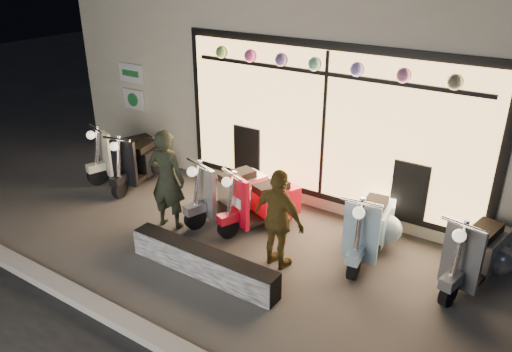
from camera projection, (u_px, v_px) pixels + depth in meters
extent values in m
plane|color=#383533|center=(215.00, 247.00, 7.62)|extent=(40.00, 40.00, 0.00)
cube|color=slate|center=(113.00, 316.00, 6.08)|extent=(40.00, 0.25, 0.12)
cube|color=beige|center=(356.00, 60.00, 10.59)|extent=(10.00, 6.00, 4.00)
cube|color=black|center=(326.00, 125.00, 8.08)|extent=(5.45, 0.06, 2.65)
cube|color=#FFBF6B|center=(324.00, 126.00, 8.05)|extent=(5.20, 0.04, 2.40)
cube|color=black|center=(326.00, 74.00, 7.67)|extent=(4.90, 0.06, 0.06)
cube|color=white|center=(131.00, 73.00, 10.16)|extent=(0.65, 0.04, 0.38)
cube|color=white|center=(134.00, 99.00, 10.39)|extent=(0.55, 0.04, 0.42)
cube|color=black|center=(203.00, 262.00, 6.89)|extent=(2.36, 0.28, 0.40)
cylinder|color=black|center=(195.00, 219.00, 8.05)|extent=(0.22, 0.38, 0.36)
cylinder|color=black|center=(248.00, 200.00, 8.64)|extent=(0.24, 0.38, 0.36)
cube|color=#AAAAAF|center=(206.00, 192.00, 8.00)|extent=(0.49, 0.23, 0.87)
cube|color=#AAAAAF|center=(243.00, 190.00, 8.49)|extent=(0.66, 0.85, 0.49)
cube|color=black|center=(237.00, 176.00, 8.31)|extent=(0.47, 0.66, 0.13)
sphere|color=#FFF2CC|center=(192.00, 172.00, 7.70)|extent=(0.20, 0.20, 0.16)
cylinder|color=black|center=(228.00, 228.00, 7.80)|extent=(0.23, 0.36, 0.34)
cylinder|color=black|center=(281.00, 211.00, 8.30)|extent=(0.25, 0.36, 0.34)
cube|color=red|center=(240.00, 202.00, 7.74)|extent=(0.46, 0.25, 0.83)
cube|color=red|center=(276.00, 201.00, 8.17)|extent=(0.67, 0.82, 0.47)
cube|color=black|center=(271.00, 187.00, 8.00)|extent=(0.49, 0.63, 0.12)
sphere|color=#FFF2CC|center=(227.00, 182.00, 7.47)|extent=(0.20, 0.20, 0.15)
cylinder|color=black|center=(120.00, 189.00, 9.07)|extent=(0.18, 0.37, 0.36)
cylinder|color=black|center=(151.00, 167.00, 9.97)|extent=(0.20, 0.38, 0.36)
cube|color=black|center=(124.00, 163.00, 9.08)|extent=(0.49, 0.18, 0.87)
cube|color=black|center=(147.00, 159.00, 9.78)|extent=(0.60, 0.82, 0.49)
cube|color=black|center=(143.00, 146.00, 9.57)|extent=(0.42, 0.64, 0.13)
sphere|color=#FFF2CC|center=(114.00, 146.00, 8.72)|extent=(0.19, 0.19, 0.16)
cylinder|color=black|center=(97.00, 176.00, 9.57)|extent=(0.22, 0.38, 0.36)
cylinder|color=black|center=(148.00, 163.00, 10.17)|extent=(0.24, 0.38, 0.36)
cube|color=beige|center=(106.00, 153.00, 9.53)|extent=(0.49, 0.23, 0.87)
cube|color=beige|center=(142.00, 154.00, 10.02)|extent=(0.66, 0.85, 0.49)
cube|color=black|center=(136.00, 141.00, 9.83)|extent=(0.47, 0.66, 0.13)
sphere|color=#FFF2CC|center=(91.00, 135.00, 9.22)|extent=(0.20, 0.20, 0.16)
cylinder|color=black|center=(354.00, 267.00, 6.81)|extent=(0.15, 0.38, 0.37)
cylinder|color=black|center=(374.00, 231.00, 7.69)|extent=(0.17, 0.38, 0.37)
cube|color=#89AFC3|center=(361.00, 233.00, 6.82)|extent=(0.50, 0.13, 0.89)
cube|color=#89AFC3|center=(374.00, 221.00, 7.51)|extent=(0.54, 0.80, 0.50)
cube|color=black|center=(374.00, 206.00, 7.30)|extent=(0.37, 0.64, 0.13)
sphere|color=#FFF2CC|center=(359.00, 213.00, 6.46)|extent=(0.18, 0.18, 0.16)
cylinder|color=black|center=(448.00, 293.00, 6.30)|extent=(0.18, 0.38, 0.37)
cylinder|color=black|center=(484.00, 259.00, 6.99)|extent=(0.20, 0.38, 0.37)
cube|color=#5B5E62|center=(462.00, 258.00, 6.27)|extent=(0.50, 0.17, 0.88)
cube|color=#5B5E62|center=(483.00, 248.00, 6.83)|extent=(0.59, 0.83, 0.50)
cube|color=black|center=(484.00, 232.00, 6.64)|extent=(0.42, 0.65, 0.13)
sphere|color=#FFF2CC|center=(459.00, 236.00, 5.95)|extent=(0.19, 0.19, 0.16)
imported|color=black|center=(167.00, 179.00, 7.88)|extent=(0.67, 0.51, 1.65)
imported|color=brown|center=(279.00, 220.00, 6.88)|extent=(0.92, 0.52, 1.48)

